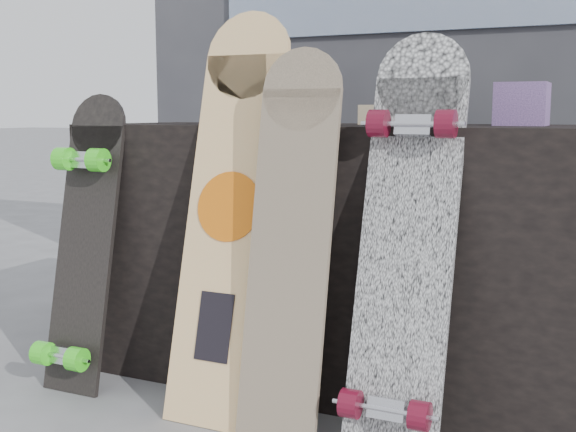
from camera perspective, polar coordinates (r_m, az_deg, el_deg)
The scene contains 9 objects.
vendor_table at distance 2.27m, azimuth 4.12°, elevation -2.94°, with size 1.60×0.60×0.80m, color black.
booth at distance 3.05m, azimuth 10.08°, elevation 13.04°, with size 2.40×0.22×2.20m.
merch_box_purple at distance 2.42m, azimuth -3.87°, elevation 8.47°, with size 0.18×0.12×0.10m, color #3D3063.
merch_box_small at distance 2.16m, azimuth 18.01°, elevation 8.40°, with size 0.14×0.14×0.12m, color #3D3063.
merch_box_flat at distance 2.26m, azimuth 8.62°, elevation 7.92°, with size 0.22×0.10×0.06m, color #D1B78C.
longboard_geisha at distance 2.00m, azimuth -4.52°, elevation 1.18°, with size 0.26×0.32×1.12m.
longboard_celtic at distance 1.84m, azimuth 0.24°, elevation -1.27°, with size 0.22×0.21×1.01m.
longboard_cascadia at distance 1.80m, azimuth 9.36°, elevation -1.48°, with size 0.24×0.35×1.04m.
skateboard_dark at distance 2.27m, azimuth -15.91°, elevation -1.73°, with size 0.20×0.28×0.90m.
Camera 1 is at (0.79, -1.58, 0.84)m, focal length 45.00 mm.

